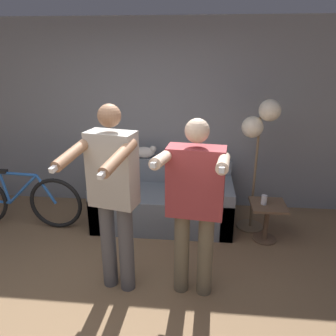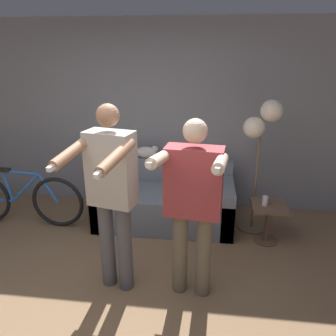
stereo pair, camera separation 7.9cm
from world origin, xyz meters
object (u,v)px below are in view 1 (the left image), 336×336
object	(u,v)px
person_left	(113,191)
floor_lamp	(260,128)
couch	(164,203)
side_table	(267,215)
person_right	(195,199)
cat	(145,152)
bicycle	(18,201)
cup	(264,200)

from	to	relation	value
person_left	floor_lamp	bearing A→B (deg)	54.51
couch	side_table	xyz separation A→B (m)	(1.28, -0.32, 0.06)
person_right	cat	world-z (taller)	person_right
person_right	floor_lamp	world-z (taller)	person_right
person_left	bicycle	xyz separation A→B (m)	(-1.55, 1.04, -0.66)
person_right	bicycle	xyz separation A→B (m)	(-2.27, 1.04, -0.62)
person_left	cat	distance (m)	1.65
cat	cup	world-z (taller)	cat
person_right	cat	size ratio (longest dim) A/B	4.18
couch	bicycle	size ratio (longest dim) A/B	1.05
person_right	couch	bearing A→B (deg)	113.96
floor_lamp	cup	size ratio (longest dim) A/B	14.62
cat	side_table	distance (m)	1.78
person_left	person_right	world-z (taller)	person_left
floor_lamp	cat	bearing A→B (deg)	166.23
person_left	floor_lamp	distance (m)	1.96
person_right	side_table	distance (m)	1.47
cup	person_left	bearing A→B (deg)	-146.77
person_right	cat	xyz separation A→B (m)	(-0.71, 1.64, -0.11)
floor_lamp	cup	distance (m)	0.84
person_left	side_table	bearing A→B (deg)	45.27
cat	side_table	world-z (taller)	cat
couch	cup	world-z (taller)	couch
couch	floor_lamp	distance (m)	1.55
side_table	person_left	bearing A→B (deg)	-147.55
floor_lamp	bicycle	xyz separation A→B (m)	(-3.00, -0.25, -0.96)
bicycle	floor_lamp	bearing A→B (deg)	4.77
person_right	floor_lamp	size ratio (longest dim) A/B	1.01
bicycle	person_right	bearing A→B (deg)	-24.60
person_right	cup	world-z (taller)	person_right
cup	floor_lamp	bearing A→B (deg)	103.67
cat	cup	bearing A→B (deg)	-23.17
person_right	side_table	world-z (taller)	person_right
cup	bicycle	world-z (taller)	bicycle
side_table	bicycle	world-z (taller)	bicycle
side_table	cup	world-z (taller)	cup
couch	person_right	bearing A→B (deg)	-72.39
couch	cup	xyz separation A→B (m)	(1.22, -0.33, 0.25)
floor_lamp	person_right	bearing A→B (deg)	-119.50
side_table	person_right	bearing A→B (deg)	-130.57
couch	side_table	distance (m)	1.32
cup	cat	bearing A→B (deg)	156.83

